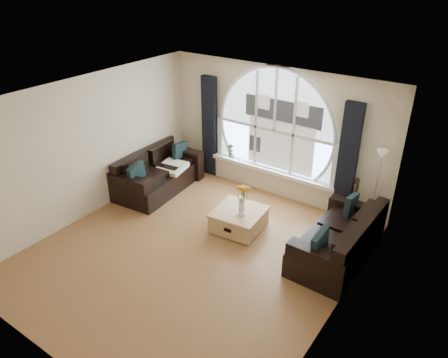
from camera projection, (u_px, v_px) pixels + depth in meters
ground at (194, 252)px, 7.41m from camera, size 5.00×5.50×0.01m
ceiling at (188, 101)px, 6.16m from camera, size 5.00×5.50×0.01m
wall_back at (275, 132)px, 8.79m from camera, size 5.00×0.01×2.70m
wall_front at (37, 279)px, 4.78m from camera, size 5.00×0.01×2.70m
wall_left at (88, 148)px, 8.05m from camera, size 0.01×5.50×2.70m
wall_right at (343, 236)px, 5.52m from camera, size 0.01×5.50×2.70m
attic_slope at (330, 160)px, 5.21m from camera, size 0.92×5.50×0.72m
arched_window at (275, 120)px, 8.64m from camera, size 2.60×0.06×2.15m
window_sill at (271, 170)px, 9.10m from camera, size 2.90×0.22×0.08m
window_frame at (275, 120)px, 8.61m from camera, size 2.76×0.08×2.15m
neighbor_house at (281, 127)px, 8.61m from camera, size 1.70×0.02×1.50m
curtain_left at (210, 127)px, 9.60m from camera, size 0.35×0.12×2.30m
curtain_right at (347, 162)px, 7.98m from camera, size 0.35×0.12×2.30m
sofa_left at (158, 173)px, 9.23m from camera, size 1.13×2.01×0.86m
sofa_right at (337, 238)px, 7.10m from camera, size 1.03×1.96×0.86m
coffee_chest at (239, 219)px, 7.96m from camera, size 0.96×0.96×0.43m
throw_blanket at (172, 167)px, 9.26m from camera, size 0.61×0.61×0.10m
vase_flowers at (242, 195)px, 7.60m from camera, size 0.24×0.24×0.70m
floor_lamp at (375, 191)px, 7.70m from camera, size 0.24×0.24×1.60m
guitar at (355, 201)px, 7.91m from camera, size 0.37×0.25×1.06m
potted_plant at (230, 151)px, 9.54m from camera, size 0.20×0.16×0.31m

